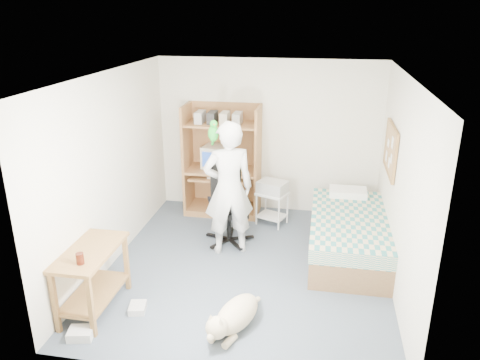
{
  "coord_description": "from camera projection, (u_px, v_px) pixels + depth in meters",
  "views": [
    {
      "loc": [
        0.86,
        -5.33,
        3.21
      ],
      "look_at": [
        -0.19,
        0.46,
        1.05
      ],
      "focal_mm": 35.0,
      "sensor_mm": 36.0,
      "label": 1
    }
  ],
  "objects": [
    {
      "name": "wall_back",
      "position": [
        268.0,
        137.0,
        7.6
      ],
      "size": [
        3.6,
        0.02,
        2.5
      ],
      "primitive_type": "cube",
      "color": "silver",
      "rests_on": "floor"
    },
    {
      "name": "pencil_cup",
      "position": [
        243.0,
        168.0,
        7.48
      ],
      "size": [
        0.08,
        0.08,
        0.12
      ],
      "primitive_type": "cylinder",
      "color": "yellow",
      "rests_on": "computer_hutch"
    },
    {
      "name": "office_chair",
      "position": [
        228.0,
        215.0,
        6.77
      ],
      "size": [
        0.65,
        0.65,
        1.12
      ],
      "rotation": [
        0.0,
        0.0,
        0.38
      ],
      "color": "black",
      "rests_on": "floor"
    },
    {
      "name": "floor_box_a",
      "position": [
        81.0,
        334.0,
        4.84
      ],
      "size": [
        0.29,
        0.25,
        0.1
      ],
      "primitive_type": "cube",
      "rotation": [
        0.0,
        0.0,
        0.2
      ],
      "color": "silver",
      "rests_on": "floor"
    },
    {
      "name": "drink_glass",
      "position": [
        80.0,
        259.0,
        4.78
      ],
      "size": [
        0.08,
        0.08,
        0.12
      ],
      "primitive_type": "cylinder",
      "color": "#3D1409",
      "rests_on": "side_desk"
    },
    {
      "name": "printer",
      "position": [
        272.0,
        187.0,
        7.22
      ],
      "size": [
        0.51,
        0.45,
        0.18
      ],
      "primitive_type": "cube",
      "rotation": [
        0.0,
        0.0,
        -0.37
      ],
      "color": "#ABABA6",
      "rests_on": "printer_cart"
    },
    {
      "name": "computer_hutch",
      "position": [
        223.0,
        165.0,
        7.62
      ],
      "size": [
        1.2,
        0.63,
        1.8
      ],
      "color": "brown",
      "rests_on": "floor"
    },
    {
      "name": "floor_box_b",
      "position": [
        138.0,
        308.0,
        5.27
      ],
      "size": [
        0.22,
        0.25,
        0.08
      ],
      "primitive_type": "cube",
      "rotation": [
        0.0,
        0.0,
        0.2
      ],
      "color": "#BAB9B5",
      "rests_on": "floor"
    },
    {
      "name": "wall_right",
      "position": [
        400.0,
        188.0,
        5.45
      ],
      "size": [
        0.02,
        4.0,
        2.5
      ],
      "primitive_type": "cube",
      "color": "silver",
      "rests_on": "floor"
    },
    {
      "name": "keyboard",
      "position": [
        221.0,
        177.0,
        7.52
      ],
      "size": [
        0.47,
        0.23,
        0.03
      ],
      "primitive_type": "cube",
      "rotation": [
        0.0,
        0.0,
        0.17
      ],
      "color": "beige",
      "rests_on": "computer_hutch"
    },
    {
      "name": "side_desk",
      "position": [
        92.0,
        271.0,
        5.16
      ],
      "size": [
        0.5,
        1.0,
        0.75
      ],
      "color": "brown",
      "rests_on": "floor"
    },
    {
      "name": "corkboard",
      "position": [
        391.0,
        150.0,
        6.22
      ],
      "size": [
        0.04,
        0.94,
        0.66
      ],
      "color": "olive",
      "rests_on": "wall_right"
    },
    {
      "name": "printer_cart",
      "position": [
        272.0,
        203.0,
        7.31
      ],
      "size": [
        0.54,
        0.49,
        0.53
      ],
      "rotation": [
        0.0,
        0.0,
        -0.37
      ],
      "color": "silver",
      "rests_on": "floor"
    },
    {
      "name": "floor",
      "position": [
        248.0,
        267.0,
        6.18
      ],
      "size": [
        4.0,
        4.0,
        0.0
      ],
      "primitive_type": "plane",
      "color": "#43505C",
      "rests_on": "ground"
    },
    {
      "name": "crt_monitor",
      "position": [
        216.0,
        156.0,
        7.6
      ],
      "size": [
        0.44,
        0.46,
        0.36
      ],
      "rotation": [
        0.0,
        0.0,
        -0.17
      ],
      "color": "beige",
      "rests_on": "computer_hutch"
    },
    {
      "name": "dog",
      "position": [
        234.0,
        316.0,
        4.93
      ],
      "size": [
        0.55,
        0.97,
        0.38
      ],
      "rotation": [
        0.0,
        0.0,
        -0.37
      ],
      "color": "tan",
      "rests_on": "floor"
    },
    {
      "name": "person",
      "position": [
        229.0,
        189.0,
        6.29
      ],
      "size": [
        0.8,
        0.66,
        1.86
      ],
      "primitive_type": "imported",
      "rotation": [
        0.0,
        0.0,
        3.52
      ],
      "color": "white",
      "rests_on": "floor"
    },
    {
      "name": "ceiling",
      "position": [
        249.0,
        75.0,
        5.32
      ],
      "size": [
        3.6,
        4.0,
        0.02
      ],
      "primitive_type": "cube",
      "color": "white",
      "rests_on": "wall_back"
    },
    {
      "name": "parrot",
      "position": [
        213.0,
        132.0,
        6.07
      ],
      "size": [
        0.14,
        0.23,
        0.38
      ],
      "rotation": [
        0.0,
        0.0,
        0.38
      ],
      "color": "#169918",
      "rests_on": "person"
    },
    {
      "name": "bed",
      "position": [
        348.0,
        235.0,
        6.43
      ],
      "size": [
        1.02,
        2.02,
        0.66
      ],
      "color": "brown",
      "rests_on": "floor"
    },
    {
      "name": "wall_left",
      "position": [
        111.0,
        170.0,
        6.05
      ],
      "size": [
        0.02,
        4.0,
        2.5
      ],
      "primitive_type": "cube",
      "color": "silver",
      "rests_on": "floor"
    }
  ]
}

